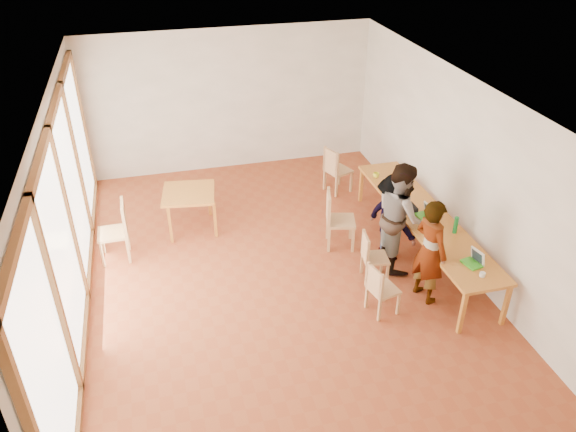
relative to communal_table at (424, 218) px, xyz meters
name	(u,v)px	position (x,y,z in m)	size (l,w,h in m)	color
ground	(275,269)	(-2.50, 0.16, -0.70)	(8.00, 8.00, 0.00)	#9A4725
wall_back	(230,101)	(-2.50, 4.16, 0.80)	(6.00, 0.10, 3.00)	silver
wall_front	(375,391)	(-2.50, -3.84, 0.80)	(6.00, 0.10, 3.00)	silver
wall_right	(454,166)	(0.50, 0.16, 0.80)	(0.10, 8.00, 3.00)	silver
window_wall	(66,214)	(-5.46, 0.16, 0.80)	(0.10, 8.00, 3.00)	white
ceiling	(272,90)	(-2.50, 0.16, 2.32)	(6.00, 8.00, 0.04)	white
communal_table	(424,218)	(0.00, 0.00, 0.00)	(0.80, 4.00, 0.75)	#C57E2B
side_table	(189,196)	(-3.68, 1.77, -0.03)	(0.90, 0.90, 0.75)	#C57E2B
chair_near	(379,285)	(-1.30, -1.25, -0.20)	(0.46, 0.46, 0.44)	tan
chair_mid	(370,252)	(-1.12, -0.46, -0.20)	(0.44, 0.44, 0.44)	tan
chair_far	(335,214)	(-1.35, 0.60, -0.07)	(0.59, 0.59, 0.55)	tan
chair_empty	(335,166)	(-0.73, 2.43, -0.12)	(0.57, 0.57, 0.51)	tan
chair_spare	(119,225)	(-4.89, 1.15, -0.07)	(0.49, 0.49, 0.55)	tan
person_near	(430,251)	(-0.46, -1.08, 0.13)	(0.61, 0.40, 1.67)	gray
person_mid	(400,216)	(-0.53, -0.16, 0.21)	(0.88, 0.69, 1.82)	gray
person_far	(392,218)	(-0.57, 0.01, 0.07)	(0.99, 0.57, 1.54)	gray
laptop_near	(475,260)	(0.07, -1.42, 0.11)	(0.28, 0.31, 0.23)	green
laptop_mid	(426,213)	(-0.01, -0.04, 0.11)	(0.26, 0.29, 0.23)	green
laptop_far	(399,185)	(-0.02, 1.00, 0.10)	(0.23, 0.26, 0.20)	green
yellow_mug	(376,175)	(-0.26, 1.46, 0.09)	(0.12, 0.12, 0.09)	yellow
green_bottle	(456,225)	(0.21, -0.61, 0.19)	(0.07, 0.07, 0.28)	#137029
clear_glass	(403,188)	(0.00, 0.87, 0.09)	(0.07, 0.07, 0.09)	silver
condiment_cup	(482,274)	(0.02, -1.71, 0.08)	(0.08, 0.08, 0.06)	white
pink_phone	(389,191)	(-0.25, 0.90, 0.05)	(0.05, 0.10, 0.01)	#E9409A
black_pouch	(410,208)	(-0.17, 0.20, 0.09)	(0.16, 0.26, 0.09)	black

